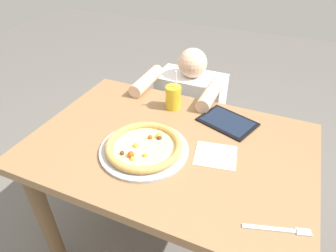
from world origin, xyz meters
name	(u,v)px	position (x,y,z in m)	size (l,w,h in m)	color
ground_plane	(169,246)	(0.00, 0.00, 0.00)	(8.00, 8.00, 0.00)	#66605B
dining_table	(170,165)	(0.00, 0.00, 0.63)	(1.15, 0.78, 0.75)	#936D47
pizza_near	(144,147)	(-0.07, -0.09, 0.77)	(0.36, 0.36, 0.04)	#B7B7BC
drink_cup_colored	(173,97)	(-0.09, 0.26, 0.81)	(0.08, 0.08, 0.20)	gold
paper_napkin	(215,155)	(0.20, 0.00, 0.75)	(0.16, 0.14, 0.00)	white
fork	(280,230)	(0.47, -0.25, 0.75)	(0.20, 0.08, 0.00)	silver
tablet	(227,122)	(0.18, 0.24, 0.75)	(0.28, 0.24, 0.01)	black
diner_seated	(189,124)	(-0.13, 0.63, 0.40)	(0.43, 0.53, 0.91)	#333847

